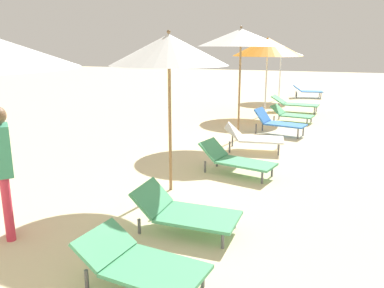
{
  "coord_description": "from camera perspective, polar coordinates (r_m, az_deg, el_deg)",
  "views": [
    {
      "loc": [
        1.81,
        2.43,
        2.32
      ],
      "look_at": [
        -0.08,
        7.27,
        1.01
      ],
      "focal_mm": 36.71,
      "sensor_mm": 36.0,
      "label": 1
    }
  ],
  "objects": [
    {
      "name": "lounger_fourth_inland",
      "position": [
        8.95,
        8.83,
        1.0
      ],
      "size": [
        1.39,
        0.88,
        0.59
      ],
      "rotation": [
        0.0,
        0.0,
        0.17
      ],
      "color": "white",
      "rests_on": "ground"
    },
    {
      "name": "umbrella_farthest",
      "position": [
        17.71,
        12.85,
        13.05
      ],
      "size": [
        1.87,
        1.87,
        2.33
      ],
      "color": "silver",
      "rests_on": "ground"
    },
    {
      "name": "lounger_third_shoreside",
      "position": [
        7.27,
        6.4,
        -2.23
      ],
      "size": [
        1.46,
        0.82,
        0.57
      ],
      "rotation": [
        0.0,
        0.0,
        -0.2
      ],
      "color": "#4CA572",
      "rests_on": "ground"
    },
    {
      "name": "umbrella_fourth",
      "position": [
        9.76,
        7.13,
        15.07
      ],
      "size": [
        2.08,
        2.08,
        2.77
      ],
      "color": "olive",
      "rests_on": "ground"
    },
    {
      "name": "lounger_second_shoreside",
      "position": [
        4.02,
        -7.48,
        -16.77
      ],
      "size": [
        1.31,
        0.77,
        0.49
      ],
      "rotation": [
        0.0,
        0.0,
        -0.1
      ],
      "color": "#4CA572",
      "rests_on": "ground"
    },
    {
      "name": "lounger_fifth_shoreside",
      "position": [
        14.53,
        14.66,
        5.74
      ],
      "size": [
        1.66,
        0.7,
        0.56
      ],
      "rotation": [
        0.0,
        0.0,
        -0.05
      ],
      "color": "#4CA572",
      "rests_on": "ground"
    },
    {
      "name": "person_walking_mid",
      "position": [
        5.16,
        -25.91,
        -2.14
      ],
      "size": [
        0.41,
        0.4,
        1.65
      ],
      "rotation": [
        0.0,
        0.0,
        3.98
      ],
      "color": "#D8334C",
      "rests_on": "ground"
    },
    {
      "name": "lounger_fourth_shoreside",
      "position": [
        10.71,
        12.44,
        3.14
      ],
      "size": [
        1.41,
        0.8,
        0.67
      ],
      "rotation": [
        0.0,
        0.0,
        -0.19
      ],
      "color": "blue",
      "rests_on": "ground"
    },
    {
      "name": "umbrella_fifth",
      "position": [
        13.51,
        10.94,
        13.68
      ],
      "size": [
        2.31,
        2.31,
        2.62
      ],
      "color": "silver",
      "rests_on": "ground"
    },
    {
      "name": "lounger_farthest_shoreside",
      "position": [
        18.78,
        16.41,
        7.45
      ],
      "size": [
        1.41,
        0.89,
        0.55
      ],
      "rotation": [
        0.0,
        0.0,
        0.18
      ],
      "color": "blue",
      "rests_on": "ground"
    },
    {
      "name": "umbrella_third",
      "position": [
        6.13,
        -3.38,
        13.47
      ],
      "size": [
        1.84,
        1.84,
        2.55
      ],
      "color": "olive",
      "rests_on": "ground"
    },
    {
      "name": "lounger_fifth_inland",
      "position": [
        12.59,
        14.24,
        4.24
      ],
      "size": [
        1.34,
        0.78,
        0.5
      ],
      "rotation": [
        0.0,
        0.0,
        -0.15
      ],
      "color": "#4CA572",
      "rests_on": "ground"
    },
    {
      "name": "lounger_third_inland",
      "position": [
        5.08,
        -1.12,
        -9.74
      ],
      "size": [
        1.32,
        0.7,
        0.55
      ],
      "rotation": [
        0.0,
        0.0,
        0.02
      ],
      "color": "#4CA572",
      "rests_on": "ground"
    }
  ]
}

